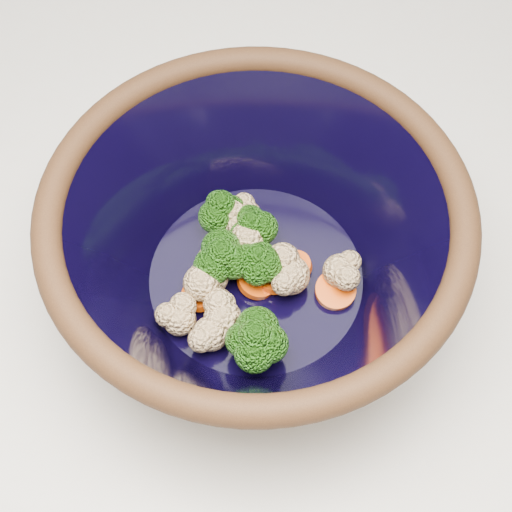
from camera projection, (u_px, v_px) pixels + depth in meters
ground at (203, 467)px, 1.41m from camera, size 3.00×3.00×0.00m
counter at (183, 389)px, 1.03m from camera, size 1.20×1.20×0.90m
mixing_bowl at (256, 247)px, 0.53m from camera, size 0.37×0.37×0.13m
vegetable_pile at (244, 270)px, 0.55m from camera, size 0.14×0.15×0.05m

